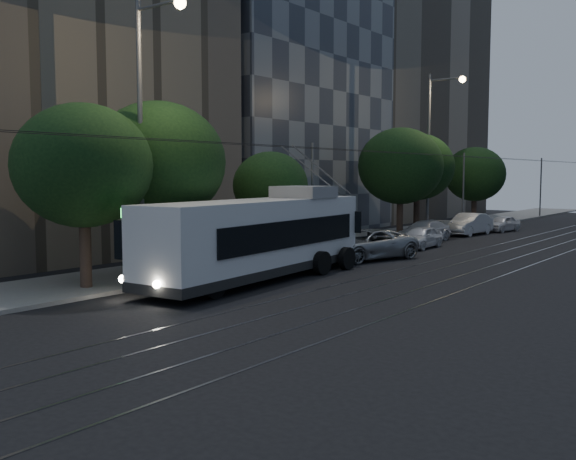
{
  "coord_description": "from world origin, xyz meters",
  "views": [
    {
      "loc": [
        14.04,
        -17.27,
        4.38
      ],
      "look_at": [
        -0.55,
        1.71,
        2.29
      ],
      "focal_mm": 40.0,
      "sensor_mm": 36.0,
      "label": 1
    }
  ],
  "objects_px": {
    "pickup_silver": "(366,244)",
    "trolleybus": "(262,237)",
    "streetlamp_near": "(147,116)",
    "car_white_b": "(424,231)",
    "car_white_c": "(469,224)",
    "streetlamp_far": "(434,140)",
    "car_white_d": "(502,224)",
    "car_white_a": "(421,237)"
  },
  "relations": [
    {
      "from": "trolleybus",
      "to": "pickup_silver",
      "type": "bearing_deg",
      "value": 83.38
    },
    {
      "from": "streetlamp_near",
      "to": "trolleybus",
      "type": "bearing_deg",
      "value": 57.26
    },
    {
      "from": "car_white_b",
      "to": "streetlamp_far",
      "type": "bearing_deg",
      "value": 111.68
    },
    {
      "from": "car_white_b",
      "to": "streetlamp_near",
      "type": "height_order",
      "value": "streetlamp_near"
    },
    {
      "from": "car_white_b",
      "to": "car_white_c",
      "type": "distance_m",
      "value": 5.99
    },
    {
      "from": "car_white_c",
      "to": "trolleybus",
      "type": "bearing_deg",
      "value": -84.22
    },
    {
      "from": "car_white_b",
      "to": "car_white_c",
      "type": "relative_size",
      "value": 0.97
    },
    {
      "from": "trolleybus",
      "to": "car_white_a",
      "type": "height_order",
      "value": "trolleybus"
    },
    {
      "from": "car_white_c",
      "to": "car_white_d",
      "type": "relative_size",
      "value": 1.32
    },
    {
      "from": "trolleybus",
      "to": "car_white_a",
      "type": "relative_size",
      "value": 3.37
    },
    {
      "from": "car_white_b",
      "to": "car_white_d",
      "type": "xyz_separation_m",
      "value": [
        1.6,
        10.19,
        -0.05
      ]
    },
    {
      "from": "pickup_silver",
      "to": "car_white_a",
      "type": "distance_m",
      "value": 6.4
    },
    {
      "from": "car_white_c",
      "to": "car_white_d",
      "type": "distance_m",
      "value": 4.34
    },
    {
      "from": "car_white_c",
      "to": "pickup_silver",
      "type": "bearing_deg",
      "value": -82.59
    },
    {
      "from": "streetlamp_far",
      "to": "car_white_a",
      "type": "bearing_deg",
      "value": -70.53
    },
    {
      "from": "trolleybus",
      "to": "streetlamp_near",
      "type": "xyz_separation_m",
      "value": [
        -2.47,
        -3.85,
        4.84
      ]
    },
    {
      "from": "pickup_silver",
      "to": "trolleybus",
      "type": "bearing_deg",
      "value": -74.14
    },
    {
      "from": "pickup_silver",
      "to": "car_white_c",
      "type": "xyz_separation_m",
      "value": [
        -0.97,
        16.07,
        0.01
      ]
    },
    {
      "from": "trolleybus",
      "to": "car_white_b",
      "type": "xyz_separation_m",
      "value": [
        -1.4,
        18.22,
        -1.11
      ]
    },
    {
      "from": "car_white_c",
      "to": "streetlamp_far",
      "type": "bearing_deg",
      "value": -117.02
    },
    {
      "from": "trolleybus",
      "to": "car_white_c",
      "type": "height_order",
      "value": "trolleybus"
    },
    {
      "from": "trolleybus",
      "to": "car_white_d",
      "type": "xyz_separation_m",
      "value": [
        0.2,
        28.41,
        -1.16
      ]
    },
    {
      "from": "car_white_a",
      "to": "car_white_c",
      "type": "xyz_separation_m",
      "value": [
        -0.91,
        9.67,
        0.13
      ]
    },
    {
      "from": "car_white_a",
      "to": "streetlamp_near",
      "type": "height_order",
      "value": "streetlamp_near"
    },
    {
      "from": "pickup_silver",
      "to": "car_white_a",
      "type": "bearing_deg",
      "value": 107.75
    },
    {
      "from": "streetlamp_near",
      "to": "streetlamp_far",
      "type": "height_order",
      "value": "streetlamp_far"
    },
    {
      "from": "pickup_silver",
      "to": "car_white_d",
      "type": "bearing_deg",
      "value": 107.28
    },
    {
      "from": "trolleybus",
      "to": "streetlamp_far",
      "type": "bearing_deg",
      "value": 91.0
    },
    {
      "from": "streetlamp_near",
      "to": "car_white_b",
      "type": "bearing_deg",
      "value": 87.22
    },
    {
      "from": "car_white_b",
      "to": "trolleybus",
      "type": "bearing_deg",
      "value": -79.75
    },
    {
      "from": "trolleybus",
      "to": "car_white_c",
      "type": "relative_size",
      "value": 2.73
    },
    {
      "from": "trolleybus",
      "to": "streetlamp_near",
      "type": "bearing_deg",
      "value": -127.94
    },
    {
      "from": "pickup_silver",
      "to": "car_white_c",
      "type": "relative_size",
      "value": 1.18
    },
    {
      "from": "car_white_d",
      "to": "streetlamp_far",
      "type": "xyz_separation_m",
      "value": [
        -2.54,
        -6.86,
        6.11
      ]
    },
    {
      "from": "pickup_silver",
      "to": "car_white_d",
      "type": "distance_m",
      "value": 20.3
    },
    {
      "from": "car_white_d",
      "to": "trolleybus",
      "type": "bearing_deg",
      "value": -80.82
    },
    {
      "from": "car_white_a",
      "to": "trolleybus",
      "type": "bearing_deg",
      "value": -92.77
    },
    {
      "from": "car_white_b",
      "to": "car_white_c",
      "type": "bearing_deg",
      "value": 89.77
    },
    {
      "from": "car_white_d",
      "to": "pickup_silver",
      "type": "bearing_deg",
      "value": -80.42
    },
    {
      "from": "trolleybus",
      "to": "streetlamp_far",
      "type": "distance_m",
      "value": 22.24
    },
    {
      "from": "pickup_silver",
      "to": "streetlamp_near",
      "type": "relative_size",
      "value": 0.5
    },
    {
      "from": "car_white_c",
      "to": "streetlamp_near",
      "type": "distance_m",
      "value": 28.67
    }
  ]
}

